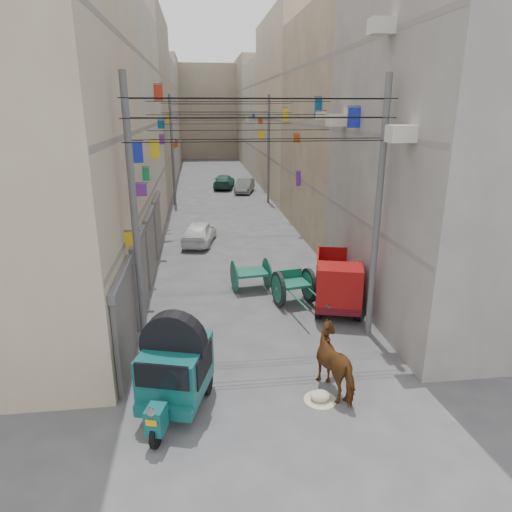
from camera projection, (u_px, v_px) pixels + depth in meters
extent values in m
plane|color=#434345|center=(300.00, 485.00, 8.96)|extent=(140.00, 140.00, 0.00)
cube|color=gray|center=(128.00, 231.00, 15.03)|extent=(0.25, 9.80, 0.18)
cube|color=gray|center=(120.00, 137.00, 14.10)|extent=(0.25, 9.80, 0.18)
cube|color=gray|center=(110.00, 30.00, 13.18)|extent=(0.25, 9.80, 0.18)
cube|color=#B6AD9C|center=(78.00, 129.00, 24.09)|extent=(8.00, 12.00, 12.00)
cube|color=gray|center=(156.00, 181.00, 25.41)|extent=(0.25, 11.76, 0.18)
cube|color=gray|center=(152.00, 125.00, 24.48)|extent=(0.25, 11.76, 0.18)
cube|color=gray|center=(148.00, 64.00, 23.56)|extent=(0.25, 11.76, 0.18)
cube|color=gray|center=(116.00, 109.00, 36.04)|extent=(8.00, 14.00, 14.00)
cube|color=gray|center=(169.00, 157.00, 37.68)|extent=(0.25, 13.72, 0.18)
cube|color=gray|center=(167.00, 119.00, 36.75)|extent=(0.25, 13.72, 0.18)
cube|color=gray|center=(164.00, 79.00, 35.82)|extent=(0.25, 13.72, 0.18)
cube|color=#9B9591|center=(139.00, 119.00, 49.59)|extent=(8.00, 14.00, 11.80)
cube|color=gray|center=(176.00, 144.00, 50.89)|extent=(0.25, 13.72, 0.18)
cube|color=gray|center=(174.00, 116.00, 49.96)|extent=(0.25, 13.72, 0.18)
cube|color=gray|center=(173.00, 87.00, 49.03)|extent=(0.25, 13.72, 0.18)
cube|color=tan|center=(149.00, 110.00, 61.60)|extent=(8.00, 12.00, 13.50)
cube|color=gray|center=(180.00, 137.00, 63.15)|extent=(0.25, 11.76, 0.18)
cube|color=gray|center=(179.00, 115.00, 62.23)|extent=(0.25, 11.76, 0.18)
cube|color=gray|center=(178.00, 91.00, 61.30)|extent=(0.25, 11.76, 0.18)
cube|color=#9B9591|center=(486.00, 125.00, 15.45)|extent=(8.00, 10.00, 13.00)
cube|color=gray|center=(369.00, 223.00, 16.01)|extent=(0.25, 9.80, 0.18)
cube|color=gray|center=(376.00, 135.00, 15.08)|extent=(0.25, 9.80, 0.18)
cube|color=gray|center=(383.00, 35.00, 14.15)|extent=(0.25, 9.80, 0.18)
cube|color=tan|center=(369.00, 127.00, 25.98)|extent=(8.00, 12.00, 12.00)
cube|color=gray|center=(301.00, 178.00, 26.39)|extent=(0.25, 11.76, 0.18)
cube|color=gray|center=(302.00, 124.00, 25.46)|extent=(0.25, 11.76, 0.18)
cube|color=gray|center=(304.00, 66.00, 24.53)|extent=(0.25, 11.76, 0.18)
cube|color=#B9A68C|center=(314.00, 109.00, 37.94)|extent=(8.00, 14.00, 14.00)
cube|color=gray|center=(267.00, 156.00, 38.65)|extent=(0.25, 13.72, 0.18)
cube|color=gray|center=(268.00, 119.00, 37.73)|extent=(0.25, 13.72, 0.18)
cube|color=gray|center=(268.00, 80.00, 36.80)|extent=(0.25, 13.72, 0.18)
cube|color=#B6AD9C|center=(283.00, 119.00, 51.49)|extent=(8.00, 14.00, 11.80)
cube|color=gray|center=(249.00, 144.00, 51.86)|extent=(0.25, 13.72, 0.18)
cube|color=gray|center=(249.00, 116.00, 50.94)|extent=(0.25, 13.72, 0.18)
cube|color=gray|center=(249.00, 87.00, 50.01)|extent=(0.25, 13.72, 0.18)
cube|color=gray|center=(266.00, 110.00, 63.49)|extent=(8.00, 12.00, 13.50)
cube|color=gray|center=(239.00, 137.00, 64.13)|extent=(0.25, 11.76, 0.18)
cube|color=gray|center=(239.00, 114.00, 63.20)|extent=(0.25, 11.76, 0.18)
cube|color=gray|center=(239.00, 91.00, 62.27)|extent=(0.25, 11.76, 0.18)
cube|color=gray|center=(208.00, 112.00, 69.23)|extent=(22.00, 10.00, 13.00)
cube|color=#4E4E53|center=(126.00, 326.00, 12.62)|extent=(0.12, 3.00, 2.60)
cube|color=#565658|center=(122.00, 277.00, 12.18)|extent=(0.18, 3.20, 0.25)
cube|color=#4E4E53|center=(141.00, 279.00, 16.11)|extent=(0.12, 3.00, 2.60)
cube|color=#565658|center=(138.00, 239.00, 15.67)|extent=(0.18, 3.20, 0.25)
cube|color=#4E4E53|center=(151.00, 248.00, 19.61)|extent=(0.12, 3.00, 2.60)
cube|color=#565658|center=(149.00, 215.00, 19.16)|extent=(0.18, 3.20, 0.25)
cube|color=#4E4E53|center=(158.00, 227.00, 23.19)|extent=(0.12, 3.00, 2.60)
cube|color=#565658|center=(156.00, 199.00, 22.75)|extent=(0.18, 3.20, 0.25)
cube|color=red|center=(260.00, 121.00, 39.91)|extent=(0.38, 0.08, 0.41)
cube|color=red|center=(176.00, 143.00, 46.64)|extent=(0.27, 0.08, 0.71)
cube|color=yellow|center=(132.00, 239.00, 13.54)|extent=(0.44, 0.08, 0.42)
cube|color=yellow|center=(155.00, 149.00, 21.82)|extent=(0.45, 0.08, 0.84)
cube|color=silver|center=(247.00, 119.00, 49.93)|extent=(0.41, 0.08, 0.59)
cube|color=#6B2998|center=(142.00, 190.00, 16.41)|extent=(0.38, 0.08, 0.44)
cube|color=yellow|center=(261.00, 135.00, 39.55)|extent=(0.43, 0.08, 0.72)
cube|color=#1929B2|center=(254.00, 117.00, 44.87)|extent=(0.28, 0.08, 0.44)
cube|color=red|center=(158.00, 93.00, 24.96)|extent=(0.48, 0.08, 0.84)
cube|color=#B84815|center=(175.00, 145.00, 43.29)|extent=(0.31, 0.08, 0.44)
cube|color=#B84815|center=(297.00, 139.00, 25.69)|extent=(0.35, 0.08, 0.45)
cube|color=yellow|center=(285.00, 115.00, 28.73)|extent=(0.34, 0.08, 0.79)
cube|color=#188449|center=(146.00, 174.00, 18.45)|extent=(0.28, 0.08, 0.52)
cube|color=yellow|center=(168.00, 119.00, 34.51)|extent=(0.28, 0.08, 0.74)
cube|color=#6B2998|center=(298.00, 179.00, 25.89)|extent=(0.26, 0.08, 0.80)
cube|color=#6B2998|center=(355.00, 119.00, 16.19)|extent=(0.34, 0.08, 0.55)
cube|color=#1929B2|center=(135.00, 152.00, 14.83)|extent=(0.47, 0.08, 0.67)
cube|color=#0B4B83|center=(161.00, 124.00, 26.57)|extent=(0.40, 0.08, 0.47)
cube|color=#6B2998|center=(162.00, 140.00, 27.33)|extent=(0.32, 0.08, 0.55)
cube|color=silver|center=(321.00, 116.00, 20.29)|extent=(0.47, 0.08, 0.35)
cube|color=#0B4B83|center=(318.00, 108.00, 20.98)|extent=(0.32, 0.08, 0.89)
cube|color=#1929B2|center=(354.00, 118.00, 16.09)|extent=(0.44, 0.08, 0.69)
cube|color=#6B2998|center=(121.00, 255.00, 13.21)|extent=(0.10, 3.20, 0.80)
cube|color=silver|center=(151.00, 197.00, 21.71)|extent=(0.10, 3.20, 0.80)
cube|color=yellow|center=(166.00, 167.00, 33.03)|extent=(0.10, 3.20, 0.80)
cube|color=#6B2998|center=(174.00, 152.00, 44.35)|extent=(0.10, 3.20, 0.80)
cube|color=#0B4B83|center=(389.00, 245.00, 14.18)|extent=(0.10, 3.20, 0.80)
cube|color=silver|center=(317.00, 194.00, 22.67)|extent=(0.10, 3.20, 0.80)
cube|color=yellow|center=(277.00, 165.00, 33.99)|extent=(0.10, 3.20, 0.80)
cube|color=yellow|center=(256.00, 151.00, 45.31)|extent=(0.10, 3.20, 0.80)
cube|color=beige|center=(401.00, 134.00, 12.13)|extent=(0.70, 0.55, 0.45)
cube|color=beige|center=(336.00, 120.00, 17.73)|extent=(0.70, 0.55, 0.45)
cube|color=beige|center=(382.00, 26.00, 13.12)|extent=(0.70, 0.55, 0.45)
cylinder|color=#565658|center=(135.00, 221.00, 12.96)|extent=(0.20, 0.20, 8.00)
cylinder|color=#565658|center=(378.00, 214.00, 13.81)|extent=(0.20, 0.20, 8.00)
cylinder|color=#565658|center=(172.00, 151.00, 33.72)|extent=(0.20, 0.20, 8.00)
cylinder|color=#565658|center=(269.00, 150.00, 34.57)|extent=(0.20, 0.20, 8.00)
cylinder|color=black|center=(263.00, 141.00, 12.23)|extent=(7.40, 0.02, 0.02)
cylinder|color=black|center=(263.00, 118.00, 12.05)|extent=(7.40, 0.02, 0.02)
cylinder|color=black|center=(263.00, 98.00, 11.89)|extent=(7.40, 0.02, 0.02)
cylinder|color=black|center=(258.00, 139.00, 13.18)|extent=(7.40, 0.02, 0.02)
cylinder|color=black|center=(258.00, 117.00, 12.99)|extent=(7.40, 0.02, 0.02)
cylinder|color=black|center=(258.00, 99.00, 12.84)|extent=(7.40, 0.02, 0.02)
cylinder|color=black|center=(240.00, 130.00, 18.37)|extent=(7.40, 0.02, 0.02)
cylinder|color=black|center=(240.00, 115.00, 18.18)|extent=(7.40, 0.02, 0.02)
cylinder|color=black|center=(240.00, 101.00, 18.03)|extent=(7.40, 0.02, 0.02)
cylinder|color=black|center=(228.00, 124.00, 25.91)|extent=(7.40, 0.02, 0.02)
cylinder|color=black|center=(227.00, 113.00, 25.73)|extent=(7.40, 0.02, 0.02)
cylinder|color=black|center=(227.00, 103.00, 25.57)|extent=(7.40, 0.02, 0.02)
cylinder|color=black|center=(220.00, 120.00, 33.46)|extent=(7.40, 0.02, 0.02)
cylinder|color=black|center=(220.00, 112.00, 33.28)|extent=(7.40, 0.02, 0.02)
cylinder|color=black|center=(220.00, 104.00, 33.12)|extent=(7.40, 0.02, 0.02)
cylinder|color=black|center=(156.00, 434.00, 9.90)|extent=(0.29, 0.62, 0.61)
cylinder|color=black|center=(163.00, 379.00, 11.93)|extent=(0.29, 0.62, 0.61)
cylinder|color=black|center=(207.00, 383.00, 11.75)|extent=(0.29, 0.62, 0.61)
cube|color=#0E4F4D|center=(177.00, 388.00, 11.16)|extent=(1.88, 2.36, 0.30)
cube|color=#0E4F4D|center=(156.00, 419.00, 9.85)|extent=(0.50, 0.57, 0.60)
cylinder|color=silver|center=(151.00, 412.00, 9.49)|extent=(0.20, 0.11, 0.20)
cube|color=orange|center=(151.00, 423.00, 9.56)|extent=(0.24, 0.10, 0.13)
cube|color=#0E4F4D|center=(176.00, 365.00, 11.02)|extent=(1.87, 2.16, 1.03)
cube|color=black|center=(161.00, 377.00, 10.05)|extent=(1.22, 0.41, 0.60)
cube|color=black|center=(147.00, 358.00, 11.09)|extent=(0.40, 1.26, 0.71)
cube|color=black|center=(204.00, 363.00, 10.88)|extent=(0.40, 1.26, 0.71)
cube|color=white|center=(163.00, 409.00, 10.27)|extent=(1.32, 0.43, 0.07)
cylinder|color=black|center=(278.00, 289.00, 16.92)|extent=(0.36, 1.32, 1.32)
cylinder|color=#145B45|center=(278.00, 289.00, 16.92)|extent=(0.33, 1.04, 1.03)
cylinder|color=#565658|center=(278.00, 289.00, 16.92)|extent=(0.23, 0.20, 0.17)
cylinder|color=black|center=(309.00, 285.00, 17.26)|extent=(0.36, 1.32, 1.32)
cylinder|color=#145B45|center=(309.00, 285.00, 17.26)|extent=(0.33, 1.04, 1.03)
cylinder|color=#565658|center=(309.00, 285.00, 17.26)|extent=(0.23, 0.20, 0.17)
cylinder|color=#565658|center=(294.00, 287.00, 17.09)|extent=(1.27, 0.29, 0.08)
cube|color=#145B45|center=(294.00, 283.00, 17.04)|extent=(1.15, 1.19, 0.09)
cube|color=#145B45|center=(289.00, 273.00, 17.40)|extent=(0.99, 0.24, 0.33)
cylinder|color=#145B45|center=(296.00, 298.00, 15.88)|extent=(0.43, 2.15, 0.07)
cylinder|color=#145B45|center=(316.00, 295.00, 16.09)|extent=(0.43, 2.15, 0.07)
cylinder|color=black|center=(318.00, 309.00, 15.99)|extent=(0.37, 0.72, 0.70)
cylinder|color=black|center=(319.00, 285.00, 18.17)|extent=(0.37, 0.72, 0.70)
cylinder|color=black|center=(358.00, 311.00, 15.80)|extent=(0.37, 0.72, 0.70)
cylinder|color=black|center=(354.00, 286.00, 17.98)|extent=(0.37, 0.72, 0.70)
cube|color=#500B14|center=(337.00, 291.00, 16.91)|extent=(2.41, 3.76, 0.37)
cube|color=maroon|center=(339.00, 285.00, 15.54)|extent=(1.77, 1.48, 1.32)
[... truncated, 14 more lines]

